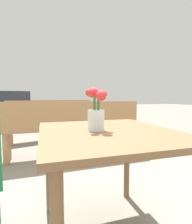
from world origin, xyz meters
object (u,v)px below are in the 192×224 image
at_px(table_front, 107,146).
at_px(bench_middle, 75,126).
at_px(bench_near, 54,117).
at_px(parked_car, 4,106).
at_px(flower_vase, 96,114).

xyz_separation_m(table_front, bench_middle, (0.20, 1.58, -0.13)).
distance_m(bench_near, parked_car, 4.80).
relative_size(flower_vase, parked_car, 0.07).
bearing_deg(flower_vase, parked_car, 99.80).
distance_m(flower_vase, parked_car, 7.70).
height_order(bench_near, parked_car, parked_car).
bearing_deg(bench_near, bench_middle, -86.45).
bearing_deg(flower_vase, table_front, -9.07).
xyz_separation_m(bench_near, bench_middle, (0.09, -1.46, 0.00)).
height_order(table_front, parked_car, parked_car).
bearing_deg(parked_car, bench_middle, -75.24).
height_order(table_front, bench_near, bench_near).
xyz_separation_m(table_front, parked_car, (-1.38, 7.60, -0.04)).
bearing_deg(table_front, bench_middle, 82.61).
xyz_separation_m(table_front, flower_vase, (-0.07, 0.01, 0.20)).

